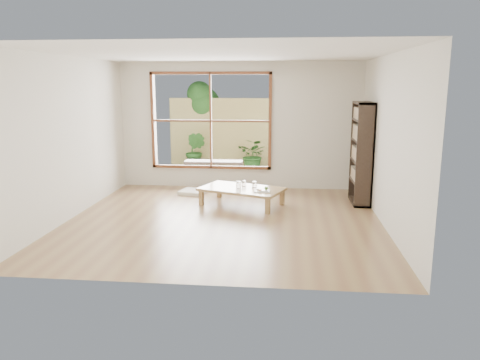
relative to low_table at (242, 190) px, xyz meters
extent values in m
plane|color=#95774A|center=(-0.19, -0.97, -0.28)|extent=(5.00, 5.00, 0.00)
cube|color=#A27F4E|center=(0.00, 0.00, 0.02)|extent=(1.64, 1.27, 0.05)
cube|color=#A27F4E|center=(-0.73, -0.08, -0.14)|extent=(0.09, 0.09, 0.27)
cube|color=#A27F4E|center=(-0.49, 0.54, -0.14)|extent=(0.09, 0.09, 0.27)
cube|color=#A27F4E|center=(0.49, -0.54, -0.14)|extent=(0.09, 0.09, 0.27)
cube|color=#A27F4E|center=(0.73, 0.08, -0.14)|extent=(0.09, 0.09, 0.27)
cube|color=silver|center=(-1.06, 0.80, -0.24)|extent=(0.57, 0.57, 0.07)
cube|color=#33251C|center=(2.14, 0.40, 0.64)|extent=(0.30, 0.83, 1.84)
cylinder|color=silver|center=(-0.04, -0.15, 0.12)|extent=(0.08, 0.08, 0.16)
cylinder|color=silver|center=(0.22, 0.04, 0.09)|extent=(0.08, 0.08, 0.11)
cylinder|color=silver|center=(0.02, 0.15, 0.09)|extent=(0.08, 0.08, 0.10)
cylinder|color=silver|center=(-0.05, -0.01, 0.08)|extent=(0.07, 0.07, 0.09)
cube|color=white|center=(0.38, -0.26, 0.05)|extent=(0.27, 0.19, 0.02)
sphere|color=#496E2C|center=(0.45, -0.22, 0.09)|extent=(0.07, 0.07, 0.07)
cube|color=orange|center=(0.35, -0.29, 0.07)|extent=(0.05, 0.04, 0.02)
cube|color=beige|center=(0.31, -0.23, 0.07)|extent=(0.06, 0.05, 0.02)
cylinder|color=silver|center=(0.41, -0.31, 0.06)|extent=(0.16, 0.01, 0.01)
cube|color=#332E25|center=(-0.79, 2.59, -0.28)|extent=(2.80, 2.00, 0.05)
cube|color=#33251C|center=(-0.86, 2.18, 0.13)|extent=(1.32, 0.43, 0.05)
cube|color=#33251C|center=(-1.47, 2.01, -0.07)|extent=(0.06, 0.06, 0.36)
cube|color=#33251C|center=(-1.48, 2.31, -0.07)|extent=(0.06, 0.06, 0.36)
cube|color=#33251C|center=(-0.24, 2.05, -0.07)|extent=(0.06, 0.06, 0.36)
cube|color=#33251C|center=(-0.25, 2.36, -0.07)|extent=(0.06, 0.06, 0.36)
cube|color=#DAC370|center=(-0.79, 3.59, 0.62)|extent=(2.80, 0.06, 1.80)
imported|color=#2B5C22|center=(-0.02, 3.23, 0.15)|extent=(0.92, 0.87, 0.81)
imported|color=#2B5C22|center=(-1.49, 3.27, 0.22)|extent=(0.65, 0.59, 0.95)
cylinder|color=#4C3D2D|center=(-1.49, 3.89, 0.52)|extent=(0.14, 0.14, 1.60)
sphere|color=#2B5C22|center=(-1.37, 3.89, 1.37)|extent=(0.84, 0.84, 0.84)
sphere|color=#2B5C22|center=(-1.64, 3.97, 1.17)|extent=(0.70, 0.70, 0.70)
sphere|color=#2B5C22|center=(-1.46, 3.79, 1.62)|extent=(0.64, 0.64, 0.64)
camera|label=1|loc=(0.80, -8.18, 1.89)|focal=35.00mm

